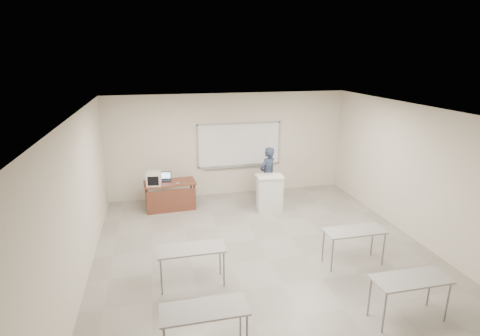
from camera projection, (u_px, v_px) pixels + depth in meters
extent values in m
cube|color=gray|center=(268.00, 260.00, 7.66)|extent=(7.00, 8.00, 0.01)
cube|color=white|center=(239.00, 145.00, 11.00)|extent=(2.40, 0.03, 1.20)
cube|color=#B7BABC|center=(239.00, 124.00, 10.81)|extent=(2.48, 0.04, 0.04)
cube|color=#B7BABC|center=(239.00, 165.00, 11.17)|extent=(2.48, 0.04, 0.04)
cube|color=#B7BABC|center=(198.00, 147.00, 10.73)|extent=(0.04, 0.04, 1.28)
cube|color=#B7BABC|center=(279.00, 143.00, 11.25)|extent=(0.04, 0.04, 1.28)
cube|color=#B7BABC|center=(240.00, 166.00, 11.14)|extent=(2.16, 0.07, 0.02)
cube|color=gray|center=(191.00, 249.00, 6.64)|extent=(1.20, 0.50, 0.03)
cylinder|color=slate|center=(161.00, 277.00, 6.44)|extent=(0.03, 0.03, 0.70)
cylinder|color=slate|center=(224.00, 269.00, 6.68)|extent=(0.03, 0.03, 0.70)
cylinder|color=slate|center=(161.00, 265.00, 6.82)|extent=(0.03, 0.03, 0.70)
cylinder|color=slate|center=(220.00, 258.00, 7.05)|extent=(0.03, 0.03, 0.70)
cube|color=gray|center=(355.00, 231.00, 7.33)|extent=(1.20, 0.50, 0.03)
cylinder|color=slate|center=(332.00, 256.00, 7.13)|extent=(0.03, 0.03, 0.70)
cylinder|color=slate|center=(383.00, 249.00, 7.37)|extent=(0.03, 0.03, 0.70)
cylinder|color=slate|center=(323.00, 246.00, 7.50)|extent=(0.03, 0.03, 0.70)
cylinder|color=slate|center=(372.00, 240.00, 7.74)|extent=(0.03, 0.03, 0.70)
cube|color=gray|center=(204.00, 310.00, 5.06)|extent=(1.20, 0.50, 0.03)
cylinder|color=slate|center=(247.00, 336.00, 5.09)|extent=(0.03, 0.03, 0.70)
cylinder|color=slate|center=(164.00, 328.00, 5.23)|extent=(0.03, 0.03, 0.70)
cylinder|color=slate|center=(240.00, 317.00, 5.47)|extent=(0.03, 0.03, 0.70)
cube|color=gray|center=(411.00, 279.00, 5.75)|extent=(1.20, 0.50, 0.03)
cylinder|color=slate|center=(384.00, 313.00, 5.55)|extent=(0.03, 0.03, 0.70)
cylinder|color=slate|center=(447.00, 302.00, 5.78)|extent=(0.03, 0.03, 0.70)
cylinder|color=slate|center=(369.00, 297.00, 5.92)|extent=(0.03, 0.03, 0.70)
cylinder|color=slate|center=(429.00, 287.00, 6.16)|extent=(0.03, 0.03, 0.70)
cube|color=brown|center=(170.00, 183.00, 10.05)|extent=(1.36, 0.68, 0.04)
cube|color=brown|center=(171.00, 201.00, 9.88)|extent=(1.29, 0.03, 0.63)
cylinder|color=#3D1C14|center=(147.00, 201.00, 9.77)|extent=(0.06, 0.06, 0.71)
cylinder|color=#3D1C14|center=(194.00, 198.00, 10.03)|extent=(0.06, 0.06, 0.71)
cylinder|color=#3D1C14|center=(147.00, 194.00, 10.29)|extent=(0.06, 0.06, 0.71)
cylinder|color=#3D1C14|center=(192.00, 191.00, 10.55)|extent=(0.06, 0.06, 0.71)
cube|color=silver|center=(270.00, 193.00, 10.03)|extent=(0.65, 0.46, 0.92)
cube|color=silver|center=(270.00, 176.00, 9.89)|extent=(0.69, 0.50, 0.04)
cube|color=beige|center=(154.00, 178.00, 9.82)|extent=(0.35, 0.37, 0.33)
cube|color=beige|center=(154.00, 181.00, 9.63)|extent=(0.37, 0.04, 0.35)
cube|color=black|center=(154.00, 181.00, 9.61)|extent=(0.28, 0.01, 0.24)
cube|color=black|center=(166.00, 181.00, 10.12)|extent=(0.30, 0.22, 0.02)
cube|color=black|center=(166.00, 181.00, 10.10)|extent=(0.25, 0.13, 0.01)
cube|color=black|center=(165.00, 175.00, 10.21)|extent=(0.30, 0.07, 0.20)
cube|color=#A2C6F5|center=(165.00, 175.00, 10.20)|extent=(0.25, 0.05, 0.16)
ellipsoid|color=#9EA1A5|center=(178.00, 183.00, 9.90)|extent=(0.10, 0.07, 0.04)
cube|color=beige|center=(264.00, 175.00, 9.93)|extent=(0.48, 0.20, 0.03)
imported|color=black|center=(268.00, 174.00, 10.58)|extent=(0.69, 0.62, 1.57)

